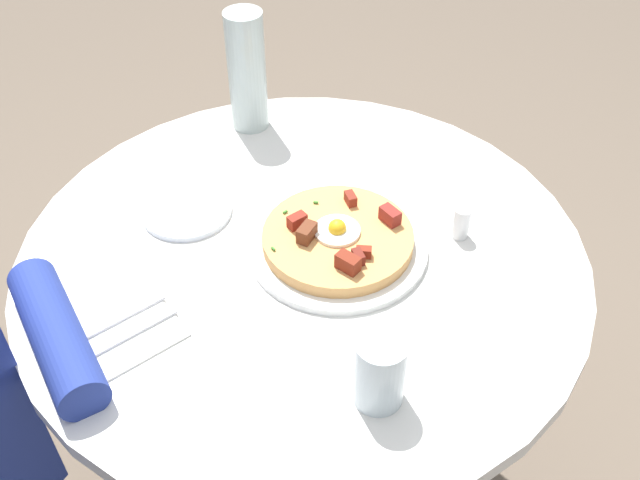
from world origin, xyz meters
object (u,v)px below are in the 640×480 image
(fork, at_px, (108,324))
(water_glass, at_px, (380,371))
(breakfast_pizza, at_px, (338,238))
(bread_plate, at_px, (187,210))
(water_bottle, at_px, (247,71))
(dining_table, at_px, (304,322))
(salt_shaker, at_px, (461,223))
(pizza_plate, at_px, (338,246))
(knife, at_px, (120,339))

(fork, bearing_deg, water_glass, 124.23)
(breakfast_pizza, relative_size, bread_plate, 1.58)
(bread_plate, height_order, water_bottle, water_bottle)
(fork, bearing_deg, breakfast_pizza, 167.71)
(breakfast_pizza, bearing_deg, fork, 144.13)
(dining_table, relative_size, salt_shaker, 16.16)
(pizza_plate, distance_m, fork, 0.37)
(knife, bearing_deg, breakfast_pizza, 173.21)
(pizza_plate, height_order, water_bottle, water_bottle)
(dining_table, distance_m, breakfast_pizza, 0.21)
(salt_shaker, bearing_deg, pizza_plate, 127.02)
(knife, bearing_deg, water_bottle, -143.37)
(pizza_plate, height_order, bread_plate, pizza_plate)
(bread_plate, bearing_deg, dining_table, -86.76)
(bread_plate, xyz_separation_m, knife, (-0.28, -0.08, 0.00))
(pizza_plate, xyz_separation_m, knife, (-0.32, 0.18, 0.00))
(breakfast_pizza, bearing_deg, water_glass, -142.49)
(pizza_plate, distance_m, water_glass, 0.29)
(pizza_plate, relative_size, fork, 1.62)
(knife, bearing_deg, salt_shaker, 165.27)
(breakfast_pizza, height_order, knife, breakfast_pizza)
(fork, distance_m, knife, 0.04)
(dining_table, height_order, knife, knife)
(fork, bearing_deg, knife, 90.00)
(breakfast_pizza, bearing_deg, salt_shaker, -52.75)
(dining_table, xyz_separation_m, fork, (-0.27, 0.17, 0.18))
(water_bottle, bearing_deg, dining_table, -135.20)
(dining_table, bearing_deg, water_bottle, 44.80)
(water_bottle, bearing_deg, knife, -166.95)
(fork, xyz_separation_m, knife, (-0.01, -0.03, 0.00))
(dining_table, bearing_deg, breakfast_pizza, -61.05)
(water_bottle, bearing_deg, salt_shaker, -103.61)
(water_bottle, distance_m, salt_shaker, 0.50)
(fork, bearing_deg, dining_table, 172.05)
(fork, bearing_deg, bread_plate, -145.62)
(dining_table, xyz_separation_m, bread_plate, (-0.01, 0.22, 0.18))
(bread_plate, bearing_deg, breakfast_pizza, -81.51)
(dining_table, height_order, breakfast_pizza, breakfast_pizza)
(water_glass, relative_size, water_bottle, 0.47)
(breakfast_pizza, bearing_deg, knife, 149.63)
(pizza_plate, relative_size, water_bottle, 1.24)
(dining_table, height_order, bread_plate, bread_plate)
(dining_table, distance_m, water_glass, 0.38)
(breakfast_pizza, distance_m, salt_shaker, 0.20)
(pizza_plate, relative_size, knife, 1.62)
(pizza_plate, xyz_separation_m, water_glass, (-0.23, -0.18, 0.05))
(knife, height_order, water_bottle, water_bottle)
(dining_table, height_order, salt_shaker, salt_shaker)
(salt_shaker, bearing_deg, bread_plate, 110.76)
(water_bottle, bearing_deg, fork, -169.96)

